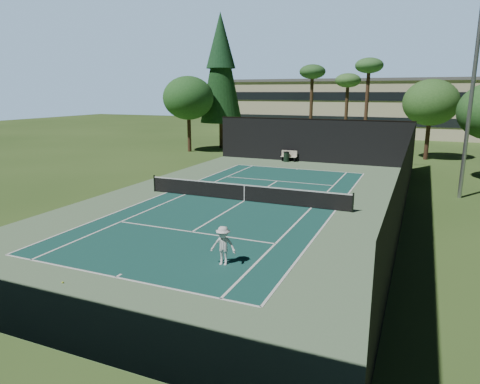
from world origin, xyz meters
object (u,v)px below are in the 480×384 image
(player, at_px, (223,246))
(tennis_net, at_px, (244,192))
(tennis_ball_d, at_px, (180,183))
(park_bench, at_px, (289,156))
(tennis_ball_a, at_px, (63,282))
(trash_bin, at_px, (286,157))
(tennis_ball_b, at_px, (212,189))
(tennis_ball_c, at_px, (302,193))

(player, bearing_deg, tennis_net, 99.42)
(tennis_ball_d, height_order, park_bench, park_bench)
(tennis_ball_a, height_order, trash_bin, trash_bin)
(tennis_ball_b, xyz_separation_m, park_bench, (1.22, 13.76, 0.51))
(park_bench, relative_size, trash_bin, 1.59)
(tennis_ball_b, xyz_separation_m, trash_bin, (1.06, 13.41, 0.45))
(player, bearing_deg, tennis_ball_d, 118.55)
(player, xyz_separation_m, tennis_ball_b, (-6.13, 11.22, -0.73))
(tennis_net, relative_size, trash_bin, 13.65)
(tennis_net, distance_m, tennis_ball_c, 4.23)
(tennis_net, relative_size, tennis_ball_d, 165.41)
(tennis_ball_a, bearing_deg, tennis_ball_c, 75.64)
(tennis_net, bearing_deg, park_bench, 96.98)
(tennis_net, height_order, tennis_ball_a, tennis_net)
(player, distance_m, tennis_ball_a, 5.75)
(park_bench, bearing_deg, tennis_net, -83.02)
(tennis_ball_d, relative_size, park_bench, 0.05)
(tennis_ball_d, bearing_deg, player, -53.02)
(player, height_order, park_bench, player)
(player, relative_size, trash_bin, 1.61)
(tennis_ball_a, relative_size, tennis_ball_c, 1.06)
(tennis_ball_d, distance_m, park_bench, 13.42)
(park_bench, distance_m, trash_bin, 0.39)
(trash_bin, bearing_deg, tennis_ball_d, -108.80)
(tennis_ball_b, distance_m, park_bench, 13.83)
(tennis_ball_c, relative_size, trash_bin, 0.07)
(tennis_ball_b, relative_size, tennis_ball_d, 0.82)
(tennis_net, distance_m, tennis_ball_a, 13.05)
(tennis_net, relative_size, player, 8.46)
(tennis_net, xyz_separation_m, tennis_ball_c, (2.75, 3.17, -0.52))
(tennis_net, bearing_deg, trash_bin, 97.70)
(player, relative_size, park_bench, 1.02)
(tennis_ball_c, xyz_separation_m, tennis_ball_d, (-9.02, -0.18, 0.00))
(player, bearing_deg, tennis_ball_a, -148.57)
(player, height_order, tennis_ball_b, player)
(tennis_ball_d, bearing_deg, tennis_ball_b, -19.09)
(tennis_ball_c, distance_m, trash_bin, 13.08)
(tennis_ball_b, height_order, tennis_ball_c, tennis_ball_c)
(trash_bin, bearing_deg, tennis_ball_a, -88.60)
(tennis_ball_b, height_order, trash_bin, trash_bin)
(tennis_ball_c, relative_size, tennis_ball_d, 0.89)
(player, distance_m, park_bench, 25.47)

